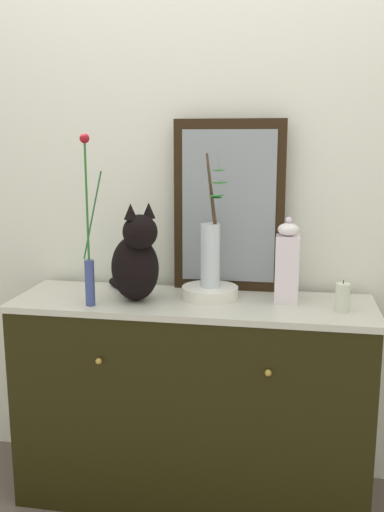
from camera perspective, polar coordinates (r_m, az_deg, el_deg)
ground_plane at (r=2.61m, az=0.00°, el=-22.79°), size 6.00×6.00×0.00m
wall_back at (r=2.45m, az=1.20°, el=7.47°), size 4.40×0.08×2.60m
sideboard at (r=2.40m, az=-0.00°, el=-14.33°), size 1.43×0.45×0.85m
mirror_leaning at (r=2.35m, az=3.72°, el=5.00°), size 0.46×0.03×0.71m
cat_sitting at (r=2.22m, az=-5.68°, el=-0.45°), size 0.31×0.36×0.39m
vase_slim_green at (r=2.17m, az=-10.34°, el=0.19°), size 0.08×0.04×0.65m
bowl_porcelain at (r=2.28m, az=1.82°, el=-3.65°), size 0.23×0.23×0.05m
vase_glass_clear at (r=2.24m, az=1.89°, el=0.54°), size 0.12×0.13×0.53m
jar_lidded_porcelain at (r=2.22m, az=9.56°, el=-0.77°), size 0.09×0.09×0.34m
candle_pillar at (r=2.16m, az=14.92°, el=-4.07°), size 0.05×0.05×0.12m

